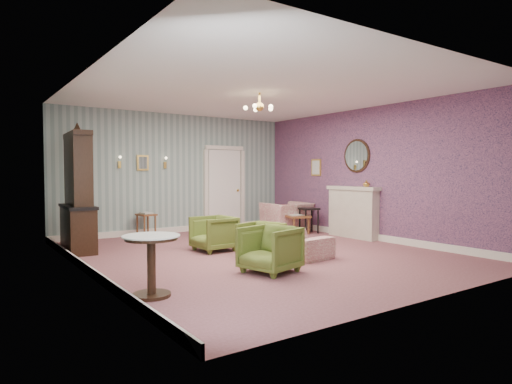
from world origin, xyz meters
TOP-DOWN VIEW (x-y plane):
  - floor at (0.00, 0.00)m, footprint 7.00×7.00m
  - ceiling at (0.00, 0.00)m, footprint 7.00×7.00m
  - wall_back at (0.00, 3.50)m, footprint 6.00×0.00m
  - wall_front at (0.00, -3.50)m, footprint 6.00×0.00m
  - wall_left at (-3.00, 0.00)m, footprint 0.00×7.00m
  - wall_right at (3.00, 0.00)m, footprint 0.00×7.00m
  - wall_right_floral at (2.98, 0.00)m, footprint 0.00×7.00m
  - door at (1.30, 3.46)m, footprint 1.12×0.12m
  - olive_chair_a at (-0.74, -1.33)m, footprint 0.85×0.88m
  - olive_chair_b at (-0.18, -0.31)m, footprint 0.79×0.81m
  - olive_chair_c at (-0.55, 0.71)m, footprint 0.69×0.73m
  - sofa_chintz at (0.35, -0.25)m, footprint 0.74×1.89m
  - wingback_chair at (2.40, 2.22)m, footprint 1.09×0.71m
  - dresser at (-2.65, 2.17)m, footprint 0.57×1.44m
  - fireplace at (2.86, 0.40)m, footprint 0.30×1.40m
  - mantel_vase at (2.84, 0.00)m, footprint 0.15×0.15m
  - oval_mirror at (2.96, 0.40)m, footprint 0.04×0.76m
  - framed_print at (2.97, 1.75)m, footprint 0.04×0.34m
  - coffee_table at (2.28, 1.77)m, footprint 0.66×0.96m
  - side_table_black at (2.54, 1.53)m, footprint 0.50×0.50m
  - pedestal_table at (-2.65, -1.56)m, footprint 0.79×0.79m
  - nesting_table at (-0.95, 3.15)m, footprint 0.40×0.48m
  - gilt_mirror_back at (-0.90, 3.46)m, footprint 0.28×0.06m
  - sconce_left at (-1.45, 3.44)m, footprint 0.16×0.12m
  - sconce_right at (-0.35, 3.44)m, footprint 0.16×0.12m
  - chandelier at (0.00, 0.00)m, footprint 0.56×0.56m
  - burgundy_cushion at (2.35, 2.07)m, footprint 0.41×0.28m

SIDE VIEW (x-z plane):
  - floor at x=0.00m, z-range 0.00..0.00m
  - coffee_table at x=2.28m, z-range 0.00..0.44m
  - nesting_table at x=-0.95m, z-range 0.00..0.58m
  - side_table_black at x=2.54m, z-range 0.00..0.61m
  - olive_chair_b at x=-0.18m, z-range 0.00..0.67m
  - sofa_chintz at x=0.35m, z-range 0.00..0.72m
  - olive_chair_c at x=-0.55m, z-range 0.00..0.72m
  - pedestal_table at x=-2.65m, z-range 0.00..0.74m
  - olive_chair_a at x=-0.74m, z-range 0.00..0.75m
  - wingback_chair at x=2.40m, z-range 0.00..0.95m
  - burgundy_cushion at x=2.35m, z-range 0.28..0.68m
  - fireplace at x=2.86m, z-range 0.00..1.16m
  - door at x=1.30m, z-range 0.00..2.16m
  - dresser at x=-2.65m, z-range 0.00..2.36m
  - mantel_vase at x=2.84m, z-range 1.16..1.31m
  - wall_back at x=0.00m, z-range -1.55..4.45m
  - wall_front at x=0.00m, z-range -1.55..4.45m
  - wall_left at x=-3.00m, z-range -2.05..4.95m
  - wall_right at x=3.00m, z-range -2.05..4.95m
  - wall_right_floral at x=2.98m, z-range -2.05..4.95m
  - framed_print at x=2.97m, z-range 1.39..1.81m
  - gilt_mirror_back at x=-0.90m, z-range 1.52..1.88m
  - sconce_left at x=-1.45m, z-range 1.55..1.85m
  - sconce_right at x=-0.35m, z-range 1.55..1.85m
  - oval_mirror at x=2.96m, z-range 1.43..2.27m
  - chandelier at x=0.00m, z-range 2.45..2.81m
  - ceiling at x=0.00m, z-range 2.90..2.90m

